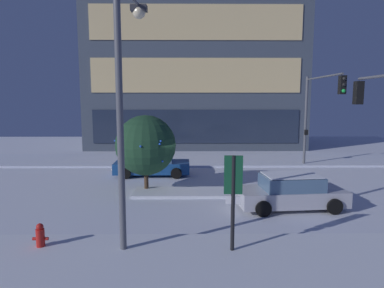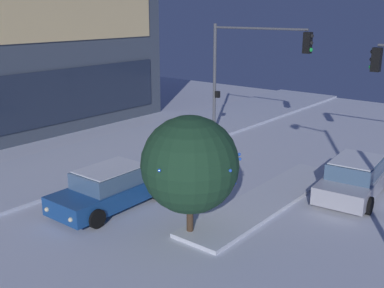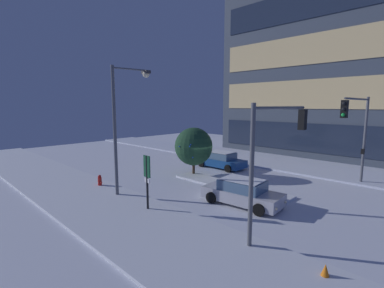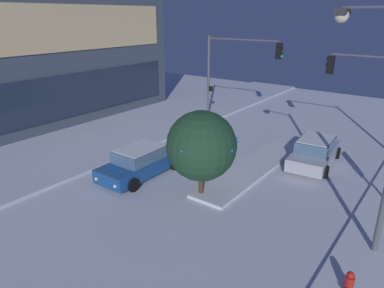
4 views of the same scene
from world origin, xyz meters
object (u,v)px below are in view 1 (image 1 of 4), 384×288
object	(u,v)px
car_near	(291,192)
fire_hydrant	(40,237)
traffic_light_corner_far_right	(318,105)
decorated_tree_median	(146,145)
car_far	(152,164)
street_lamp_arched	(126,83)
parking_info_sign	(233,192)

from	to	relation	value
car_near	fire_hydrant	distance (m)	9.91
traffic_light_corner_far_right	fire_hydrant	distance (m)	17.72
car_near	decorated_tree_median	bearing A→B (deg)	151.59
traffic_light_corner_far_right	decorated_tree_median	bearing A→B (deg)	-66.42
traffic_light_corner_far_right	decorated_tree_median	xyz separation A→B (m)	(-10.46, -4.56, -1.99)
fire_hydrant	decorated_tree_median	distance (m)	7.60
car_far	decorated_tree_median	size ratio (longest dim) A/B	1.20
car_far	street_lamp_arched	xyz separation A→B (m)	(0.35, -10.16, 4.47)
car_near	street_lamp_arched	bearing A→B (deg)	-155.13
car_far	traffic_light_corner_far_right	bearing A→B (deg)	-175.94
fire_hydrant	parking_info_sign	size ratio (longest dim) A/B	0.29
traffic_light_corner_far_right	street_lamp_arched	world-z (taller)	street_lamp_arched
parking_info_sign	decorated_tree_median	world-z (taller)	decorated_tree_median
parking_info_sign	decorated_tree_median	size ratio (longest dim) A/B	0.78
fire_hydrant	street_lamp_arched	bearing A→B (deg)	9.41
car_near	car_far	size ratio (longest dim) A/B	1.01
traffic_light_corner_far_right	street_lamp_arched	distance (m)	15.05
traffic_light_corner_far_right	car_near	bearing A→B (deg)	-27.51
street_lamp_arched	fire_hydrant	xyz separation A→B (m)	(-2.70, -0.45, -4.76)
car_near	fire_hydrant	bearing A→B (deg)	-160.66
traffic_light_corner_far_right	decorated_tree_median	size ratio (longest dim) A/B	1.60
car_far	decorated_tree_median	distance (m)	4.03
street_lamp_arched	parking_info_sign	size ratio (longest dim) A/B	2.63
street_lamp_arched	traffic_light_corner_far_right	bearing A→B (deg)	-34.78
car_far	parking_info_sign	distance (m)	11.56
fire_hydrant	parking_info_sign	world-z (taller)	parking_info_sign
decorated_tree_median	street_lamp_arched	bearing A→B (deg)	-87.66
street_lamp_arched	fire_hydrant	bearing A→B (deg)	107.31
fire_hydrant	decorated_tree_median	bearing A→B (deg)	70.65
traffic_light_corner_far_right	parking_info_sign	world-z (taller)	traffic_light_corner_far_right
car_near	traffic_light_corner_far_right	bearing A→B (deg)	57.53
decorated_tree_median	traffic_light_corner_far_right	bearing A→B (deg)	23.58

